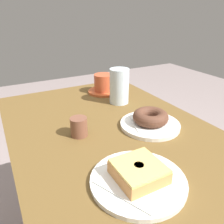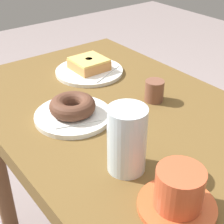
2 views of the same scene
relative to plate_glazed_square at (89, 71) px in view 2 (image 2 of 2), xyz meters
name	(u,v)px [view 2 (image 2 of 2)]	position (x,y,z in m)	size (l,w,h in m)	color
table	(119,146)	(0.24, -0.07, -0.12)	(0.94, 0.61, 0.70)	brown
plate_glazed_square	(89,71)	(0.00, 0.00, 0.00)	(0.21, 0.21, 0.01)	white
napkin_glazed_square	(89,69)	(0.00, 0.00, 0.01)	(0.14, 0.14, 0.00)	white
donut_glazed_square	(89,64)	(0.00, 0.00, 0.03)	(0.10, 0.10, 0.04)	#D6914F
plate_chocolate_ring	(73,116)	(0.20, -0.18, 0.00)	(0.19, 0.19, 0.01)	white
napkin_chocolate_ring	(73,113)	(0.20, -0.18, 0.01)	(0.11, 0.11, 0.00)	white
donut_chocolate_ring	(72,106)	(0.20, -0.18, 0.03)	(0.11, 0.11, 0.04)	brown
water_glass	(127,140)	(0.43, -0.20, 0.06)	(0.08, 0.08, 0.14)	silver
coffee_cup	(179,192)	(0.56, -0.19, 0.03)	(0.14, 0.14, 0.08)	#CE5A2D
sugar_jar	(154,91)	(0.25, 0.04, 0.02)	(0.05, 0.05, 0.06)	brown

